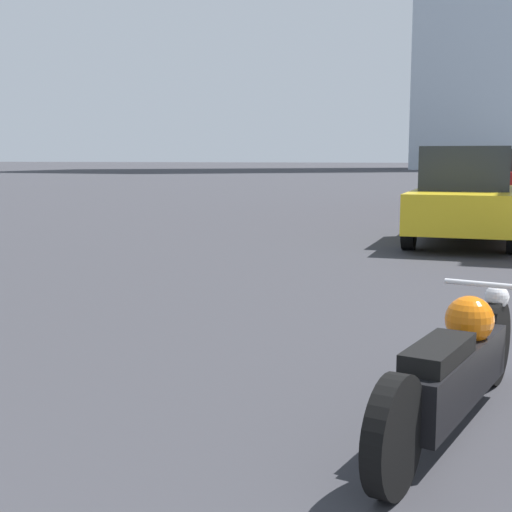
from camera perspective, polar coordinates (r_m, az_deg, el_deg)
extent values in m
cylinder|color=black|center=(5.02, 18.47, -6.61)|extent=(0.20, 0.57, 0.56)
cylinder|color=black|center=(3.31, 10.98, -13.96)|extent=(0.20, 0.57, 0.56)
cube|color=black|center=(4.14, 15.55, -9.19)|extent=(0.51, 1.44, 0.31)
sphere|color=orange|center=(4.34, 16.71, -4.91)|extent=(0.28, 0.28, 0.28)
cube|color=black|center=(3.80, 14.40, -7.49)|extent=(0.34, 0.68, 0.10)
sphere|color=silver|center=(4.99, 18.70, -3.11)|extent=(0.16, 0.16, 0.16)
cylinder|color=silver|center=(4.84, 18.41, -2.23)|extent=(0.62, 0.15, 0.04)
cube|color=gold|center=(13.16, 16.39, 3.76)|extent=(1.78, 4.36, 0.64)
cube|color=#23282D|center=(13.13, 16.51, 6.76)|extent=(1.48, 2.10, 0.74)
cylinder|color=black|center=(14.57, 13.45, 2.97)|extent=(0.21, 0.62, 0.61)
cylinder|color=black|center=(14.50, 19.79, 2.70)|extent=(0.21, 0.62, 0.61)
cylinder|color=black|center=(11.92, 12.14, 1.96)|extent=(0.21, 0.62, 0.61)
cube|color=red|center=(24.02, 18.39, 5.60)|extent=(1.88, 4.09, 0.73)
cube|color=#23282D|center=(24.01, 18.46, 7.29)|extent=(1.59, 1.97, 0.69)
cylinder|color=black|center=(25.34, 16.44, 4.95)|extent=(0.20, 0.68, 0.68)
cylinder|color=black|center=(22.82, 16.04, 4.68)|extent=(0.20, 0.68, 0.68)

